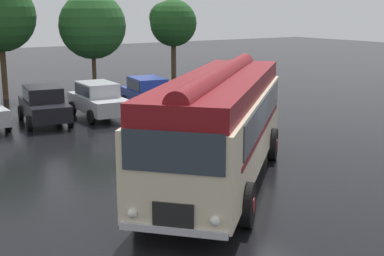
{
  "coord_description": "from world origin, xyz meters",
  "views": [
    {
      "loc": [
        -9.64,
        -11.55,
        5.15
      ],
      "look_at": [
        -0.53,
        2.34,
        1.4
      ],
      "focal_mm": 50.0,
      "sensor_mm": 36.0,
      "label": 1
    }
  ],
  "objects_px": {
    "car_mid_left": "(44,104)",
    "car_mid_right": "(98,100)",
    "vintage_bus": "(220,121)",
    "car_far_right": "(148,94)"
  },
  "relations": [
    {
      "from": "car_mid_left",
      "to": "vintage_bus",
      "type": "bearing_deg",
      "value": -81.92
    },
    {
      "from": "car_mid_right",
      "to": "car_far_right",
      "type": "relative_size",
      "value": 0.97
    },
    {
      "from": "car_mid_left",
      "to": "car_far_right",
      "type": "relative_size",
      "value": 1.0
    },
    {
      "from": "vintage_bus",
      "to": "car_far_right",
      "type": "height_order",
      "value": "vintage_bus"
    },
    {
      "from": "vintage_bus",
      "to": "car_mid_right",
      "type": "bearing_deg",
      "value": 84.93
    },
    {
      "from": "car_mid_left",
      "to": "car_mid_right",
      "type": "relative_size",
      "value": 1.03
    },
    {
      "from": "vintage_bus",
      "to": "car_mid_left",
      "type": "relative_size",
      "value": 2.06
    },
    {
      "from": "vintage_bus",
      "to": "car_mid_right",
      "type": "relative_size",
      "value": 2.12
    },
    {
      "from": "vintage_bus",
      "to": "car_far_right",
      "type": "xyz_separation_m",
      "value": [
        3.87,
        11.51,
        -1.05
      ]
    },
    {
      "from": "car_mid_left",
      "to": "car_mid_right",
      "type": "xyz_separation_m",
      "value": [
        2.61,
        -0.13,
        0.0
      ]
    }
  ]
}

